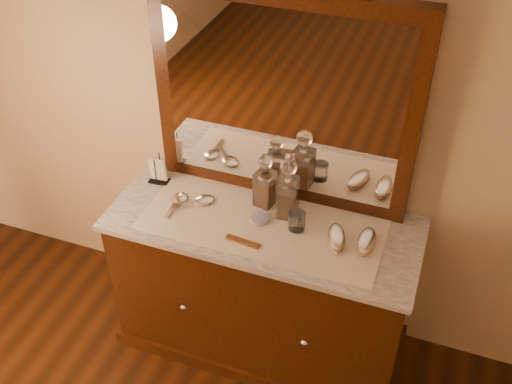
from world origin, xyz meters
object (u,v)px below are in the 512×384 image
brush_far (366,242)px  decanter_right (288,194)px  hand_mirror_inner (200,201)px  comb (243,242)px  decanter_left (265,185)px  brush_near (336,238)px  mirror_frame (283,101)px  hand_mirror_outer (178,200)px  pin_dish (260,219)px  napkin_rack (158,171)px  dresser_cabinet (263,288)px

brush_far → decanter_right: bearing=167.9°
hand_mirror_inner → comb: bearing=-32.6°
decanter_left → brush_near: (0.38, -0.14, -0.08)m
mirror_frame → hand_mirror_outer: size_ratio=6.09×
pin_dish → napkin_rack: napkin_rack is taller
brush_near → napkin_rack: bearing=172.0°
comb → hand_mirror_inner: (-0.29, 0.19, 0.00)m
comb → brush_near: brush_near is taller
dresser_cabinet → napkin_rack: (-0.59, 0.11, 0.50)m
dresser_cabinet → decanter_left: (-0.04, 0.12, 0.55)m
dresser_cabinet → brush_far: brush_far is taller
pin_dish → decanter_right: (0.10, 0.08, 0.11)m
napkin_rack → decanter_right: decanter_right is taller
pin_dish → comb: bearing=-96.4°
decanter_right → brush_far: size_ratio=1.78×
hand_mirror_inner → pin_dish: bearing=-4.0°
dresser_cabinet → mirror_frame: bearing=90.0°
mirror_frame → brush_far: 0.71m
hand_mirror_outer → brush_far: bearing=0.4°
comb → napkin_rack: (-0.55, 0.27, 0.05)m
napkin_rack → pin_dish: bearing=-10.9°
mirror_frame → decanter_right: bearing=-62.3°
mirror_frame → pin_dish: (-0.02, -0.24, -0.49)m
comb → napkin_rack: size_ratio=1.07×
pin_dish → napkin_rack: bearing=169.1°
napkin_rack → brush_near: napkin_rack is taller
comb → hand_mirror_outer: 0.42m
hand_mirror_inner → brush_far: bearing=-1.6°
dresser_cabinet → brush_near: brush_near is taller
dresser_cabinet → decanter_right: 0.58m
decanter_left → hand_mirror_inner: decanter_left is taller
hand_mirror_outer → pin_dish: bearing=1.1°
dresser_cabinet → napkin_rack: napkin_rack is taller
comb → brush_near: size_ratio=0.86×
mirror_frame → dresser_cabinet: bearing=-90.0°
decanter_left → brush_far: decanter_left is taller
pin_dish → comb: size_ratio=0.54×
napkin_rack → brush_far: size_ratio=0.87×
brush_far → hand_mirror_outer: bearing=-179.6°
decanter_left → hand_mirror_outer: 0.43m
brush_near → brush_far: same height
comb → decanter_right: size_ratio=0.52×
dresser_cabinet → decanter_left: size_ratio=4.97×
decanter_left → decanter_right: (0.12, -0.04, 0.01)m
brush_far → dresser_cabinet: bearing=-179.9°
hand_mirror_outer → mirror_frame: bearing=30.3°
mirror_frame → comb: size_ratio=7.44×
dresser_cabinet → brush_near: 0.58m
dresser_cabinet → hand_mirror_inner: hand_mirror_inner is taller
brush_near → brush_far: (0.13, 0.02, -0.00)m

